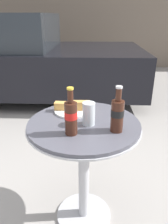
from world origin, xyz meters
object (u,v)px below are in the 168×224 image
Objects in this scene: drinking_glass at (89,115)px; lunch_plate_near at (73,108)px; cola_bottle_right at (117,114)px; cola_bottle_left at (71,116)px; bistro_table at (84,149)px.

drinking_glass is 0.21m from lunch_plate_near.
cola_bottle_right is 0.17m from drinking_glass.
drinking_glass is at bearing 51.03° from cola_bottle_left.
cola_bottle_left is at bearing -113.98° from bistro_table.
lunch_plate_near is (-0.10, 0.17, -0.04)m from drinking_glass.
drinking_glass is (-0.15, 0.07, -0.04)m from cola_bottle_right.
cola_bottle_right reaches higher than lunch_plate_near.
drinking_glass is at bearing -41.04° from bistro_table.
cola_bottle_left is (-0.06, -0.13, 0.28)m from bistro_table.
cola_bottle_right is 0.36m from lunch_plate_near.
cola_bottle_left reaches higher than bistro_table.
cola_bottle_right is 1.07× the size of lunch_plate_near.
lunch_plate_near is (-0.08, 0.15, 0.20)m from bistro_table.
drinking_glass is (0.03, -0.02, 0.24)m from bistro_table.
bistro_table is at bearing 152.28° from cola_bottle_right.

